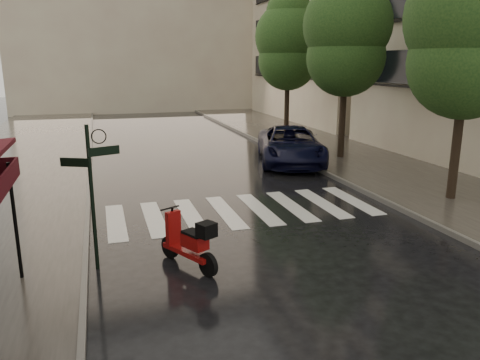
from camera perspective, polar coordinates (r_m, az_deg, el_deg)
ground at (r=8.05m, az=-7.80°, el=-18.24°), size 120.00×120.00×0.00m
sidewalk_near at (r=19.54m, az=-26.82°, el=0.07°), size 6.00×60.00×0.12m
sidewalk_far at (r=22.24m, az=13.81°, el=2.74°), size 5.50×60.00×0.12m
curb_near at (r=19.22m, az=-17.87°, el=0.75°), size 0.12×60.00×0.16m
curb_far at (r=20.97m, az=7.20°, el=2.40°), size 0.12×60.00×0.16m
crosswalk at (r=14.01m, az=0.31°, el=-3.70°), size 7.85×3.20×0.01m
signpost at (r=10.05m, az=-17.65°, el=-0.72°), size 1.17×0.29×3.10m
tree_near at (r=15.82m, az=26.23°, el=16.46°), size 3.80×3.80×7.99m
tree_mid at (r=21.50m, az=12.91°, el=17.25°), size 3.80×3.80×8.34m
tree_far at (r=27.89m, az=5.91°, el=16.44°), size 3.80×3.80×8.16m
scooter at (r=10.10m, az=-6.16°, el=-7.65°), size 1.02×1.68×1.21m
parked_car at (r=20.61m, az=6.18°, el=4.25°), size 4.11×6.19×1.58m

